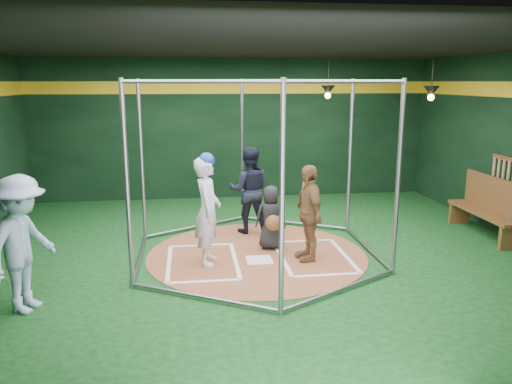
{
  "coord_description": "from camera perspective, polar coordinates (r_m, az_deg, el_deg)",
  "views": [
    {
      "loc": [
        -1.11,
        -8.16,
        2.95
      ],
      "look_at": [
        0.0,
        0.1,
        1.1
      ],
      "focal_mm": 35.0,
      "sensor_mm": 36.0,
      "label": 1
    }
  ],
  "objects": [
    {
      "name": "room_shell",
      "position": [
        8.33,
        0.08,
        4.26
      ],
      "size": [
        10.1,
        9.1,
        3.53
      ],
      "color": "black",
      "rests_on": "ground"
    },
    {
      "name": "clay_disc",
      "position": [
        8.74,
        0.09,
        -7.16
      ],
      "size": [
        3.8,
        3.8,
        0.01
      ],
      "primitive_type": "cylinder",
      "color": "brown",
      "rests_on": "ground"
    },
    {
      "name": "home_plate",
      "position": [
        8.46,
        0.36,
        -7.76
      ],
      "size": [
        0.43,
        0.43,
        0.01
      ],
      "primitive_type": "cube",
      "color": "white",
      "rests_on": "clay_disc"
    },
    {
      "name": "batter_box_left",
      "position": [
        8.44,
        -6.15,
        -7.9
      ],
      "size": [
        1.17,
        1.77,
        0.01
      ],
      "color": "white",
      "rests_on": "clay_disc"
    },
    {
      "name": "batter_box_right",
      "position": [
        8.68,
        6.59,
        -7.31
      ],
      "size": [
        1.17,
        1.77,
        0.01
      ],
      "color": "white",
      "rests_on": "clay_disc"
    },
    {
      "name": "batting_cage",
      "position": [
        8.36,
        0.09,
        2.53
      ],
      "size": [
        4.05,
        4.67,
        3.0
      ],
      "color": "gray",
      "rests_on": "ground"
    },
    {
      "name": "bat_rack",
      "position": [
        10.64,
        27.06,
        0.85
      ],
      "size": [
        0.07,
        1.25,
        0.98
      ],
      "color": "brown",
      "rests_on": "room_shell"
    },
    {
      "name": "pendant_lamp_near",
      "position": [
        12.22,
        8.23,
        11.42
      ],
      "size": [
        0.34,
        0.34,
        0.9
      ],
      "color": "black",
      "rests_on": "room_shell"
    },
    {
      "name": "pendant_lamp_far",
      "position": [
        11.37,
        19.4,
        10.78
      ],
      "size": [
        0.34,
        0.34,
        0.9
      ],
      "color": "black",
      "rests_on": "room_shell"
    },
    {
      "name": "batter_figure",
      "position": [
        8.12,
        -5.55,
        -1.98
      ],
      "size": [
        0.49,
        0.69,
        1.84
      ],
      "color": "silver",
      "rests_on": "clay_disc"
    },
    {
      "name": "visitor_leopard",
      "position": [
        8.33,
        6.03,
        -2.37
      ],
      "size": [
        0.5,
        0.99,
        1.62
      ],
      "primitive_type": "imported",
      "rotation": [
        0.0,
        0.0,
        -1.45
      ],
      "color": "#AB7D49",
      "rests_on": "clay_disc"
    },
    {
      "name": "catcher_figure",
      "position": [
        8.88,
        1.74,
        -2.95
      ],
      "size": [
        0.59,
        0.6,
        1.15
      ],
      "color": "black",
      "rests_on": "clay_disc"
    },
    {
      "name": "umpire",
      "position": [
        9.8,
        -0.8,
        0.23
      ],
      "size": [
        0.9,
        0.74,
        1.71
      ],
      "primitive_type": "imported",
      "rotation": [
        0.0,
        0.0,
        3.02
      ],
      "color": "black",
      "rests_on": "clay_disc"
    },
    {
      "name": "bystander_blue",
      "position": [
        7.11,
        -25.16,
        -5.42
      ],
      "size": [
        1.02,
        1.33,
        1.81
      ],
      "primitive_type": "imported",
      "rotation": [
        0.0,
        0.0,
        1.23
      ],
      "color": "#97AFC8",
      "rests_on": "ground"
    },
    {
      "name": "dugout_bench",
      "position": [
        10.7,
        25.1,
        -1.45
      ],
      "size": [
        0.46,
        1.96,
        1.15
      ],
      "color": "brown",
      "rests_on": "ground"
    }
  ]
}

